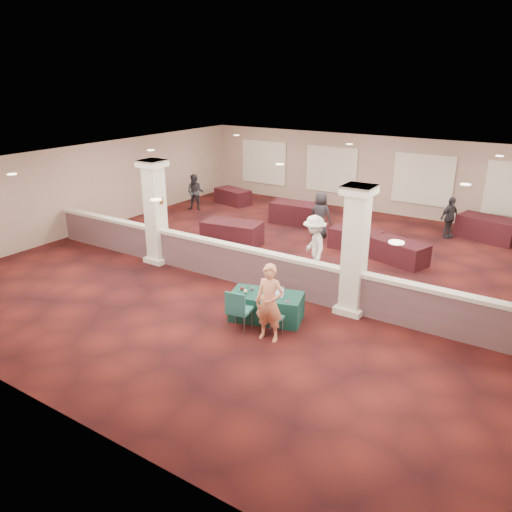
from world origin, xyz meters
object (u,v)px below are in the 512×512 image
Objects in this scene: far_table_back_left at (233,196)px; attendee_a at (195,192)px; far_table_front_left at (232,233)px; far_table_front_right at (399,252)px; far_table_back_center at (297,213)px; attendee_b at (314,247)px; conf_chair_main at (271,316)px; attendee_d at (320,215)px; far_table_back_right at (488,229)px; far_table_front_center at (356,239)px; conf_chair_side at (238,308)px; attendee_c at (449,218)px; near_table at (266,307)px; woman at (270,303)px.

attendee_a reaches higher than far_table_back_left.
far_table_front_left is 5.60m from far_table_front_right.
far_table_back_center is 5.60m from attendee_b.
conf_chair_main is 9.12m from far_table_back_center.
attendee_d is at bearing 109.41° from conf_chair_main.
far_table_back_right is at bearing 75.96° from conf_chair_main.
far_table_back_center is (-3.16, 1.64, 0.06)m from far_table_front_center.
attendee_d is at bearing -28.76° from attendee_a.
conf_chair_main is at bearing -98.96° from far_table_front_right.
conf_chair_side is 7.54m from attendee_d.
attendee_c is (2.37, 9.87, 0.14)m from conf_chair_side.
conf_chair_main is 0.56× the size of attendee_c.
far_table_front_center is 3.81m from attendee_c.
attendee_b is (-1.73, -2.53, 0.58)m from far_table_front_right.
near_table is 6.75m from attendee_d.
near_table is 1.02× the size of far_table_front_center.
woman is 10.68m from far_table_back_right.
conf_chair_side is 6.88m from far_table_front_center.
attendee_d is (-3.23, 0.97, 0.48)m from far_table_front_right.
attendee_b is at bearing -51.63° from attendee_a.
conf_chair_main is at bearing -65.12° from far_table_back_center.
attendee_c is at bearing 79.03° from far_table_front_right.
attendee_a is at bearing -167.55° from far_table_back_right.
far_table_back_left is at bearing -169.67° from attendee_b.
near_table is 1.03× the size of attendee_d.
far_table_back_center reaches higher than far_table_front_right.
woman is 12.36m from far_table_back_left.
conf_chair_main is 0.42× the size of far_table_back_center.
woman is 1.07× the size of far_table_back_left.
far_table_back_right is 1.28× the size of attendee_a.
far_table_back_right is at bearing 61.10° from conf_chair_side.
attendee_d reaches higher than far_table_front_left.
far_table_back_center is (-3.33, 7.64, 0.07)m from near_table.
conf_chair_main is 0.53× the size of attendee_a.
far_table_front_left is 1.09× the size of attendee_b.
far_table_front_right is at bearing -16.05° from far_table_front_center.
attendee_d reaches higher than near_table.
attendee_c is (2.32, 2.99, 0.40)m from far_table_front_center.
far_table_front_left is 1.29× the size of attendee_a.
attendee_c reaches higher than far_table_front_center.
far_table_front_left is at bearing -60.04° from attendee_a.
conf_chair_side is at bearing -109.16° from far_table_back_right.
attendee_c reaches higher than conf_chair_main.
far_table_front_center is (-0.74, 6.79, -0.55)m from woman.
attendee_a is (-9.41, 1.47, 0.43)m from far_table_front_right.
attendee_b is at bearing -16.67° from far_table_front_left.
near_table is 0.86× the size of far_table_back_center.
far_table_front_center is (0.05, 6.88, -0.26)m from conf_chair_side.
far_table_front_left is at bearing -153.26° from far_table_front_center.
near_table is 0.96× the size of woman.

